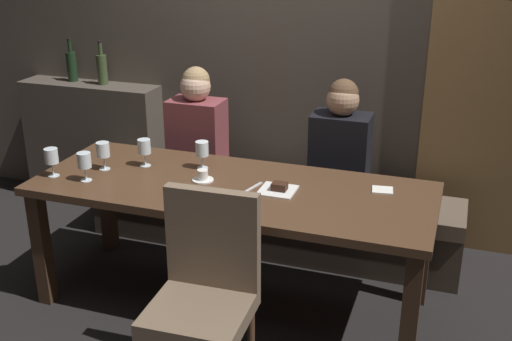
% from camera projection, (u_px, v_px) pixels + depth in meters
% --- Properties ---
extents(ground, '(9.00, 9.00, 0.00)m').
position_uv_depth(ground, '(233.00, 301.00, 3.71)').
color(ground, black).
extents(back_wall_tiled, '(6.00, 0.12, 3.00)m').
position_uv_depth(back_wall_tiled, '(295.00, 15.00, 4.24)').
color(back_wall_tiled, brown).
rests_on(back_wall_tiled, ground).
extents(arched_door, '(0.90, 0.05, 2.55)m').
position_uv_depth(arched_door, '(505.00, 49.00, 3.82)').
color(arched_door, olive).
rests_on(arched_door, ground).
extents(back_counter, '(1.10, 0.28, 0.95)m').
position_uv_depth(back_counter, '(95.00, 143.00, 4.92)').
color(back_counter, '#494138').
rests_on(back_counter, ground).
extents(dining_table, '(2.20, 0.84, 0.74)m').
position_uv_depth(dining_table, '(232.00, 200.00, 3.47)').
color(dining_table, '#412B1C').
rests_on(dining_table, ground).
extents(banquette_bench, '(2.50, 0.44, 0.45)m').
position_uv_depth(banquette_bench, '(270.00, 217.00, 4.24)').
color(banquette_bench, '#40352A').
rests_on(banquette_bench, ground).
extents(chair_near_side, '(0.46, 0.46, 0.98)m').
position_uv_depth(chair_near_side, '(205.00, 285.00, 2.83)').
color(chair_near_side, '#4C3321').
rests_on(chair_near_side, ground).
extents(diner_redhead, '(0.36, 0.24, 0.76)m').
position_uv_depth(diner_redhead, '(197.00, 127.00, 4.19)').
color(diner_redhead, brown).
rests_on(diner_redhead, banquette_bench).
extents(diner_bearded, '(0.36, 0.24, 0.76)m').
position_uv_depth(diner_bearded, '(341.00, 143.00, 3.90)').
color(diner_bearded, black).
rests_on(diner_bearded, banquette_bench).
extents(wine_bottle_dark_red, '(0.08, 0.08, 0.33)m').
position_uv_depth(wine_bottle_dark_red, '(72.00, 65.00, 4.78)').
color(wine_bottle_dark_red, black).
rests_on(wine_bottle_dark_red, back_counter).
extents(wine_bottle_pale_label, '(0.08, 0.08, 0.33)m').
position_uv_depth(wine_bottle_pale_label, '(102.00, 68.00, 4.68)').
color(wine_bottle_pale_label, '#384728').
rests_on(wine_bottle_pale_label, back_counter).
extents(wine_glass_far_left, '(0.08, 0.08, 0.16)m').
position_uv_depth(wine_glass_far_left, '(84.00, 161.00, 3.46)').
color(wine_glass_far_left, silver).
rests_on(wine_glass_far_left, dining_table).
extents(wine_glass_center_front, '(0.08, 0.08, 0.16)m').
position_uv_depth(wine_glass_center_front, '(103.00, 151.00, 3.62)').
color(wine_glass_center_front, silver).
rests_on(wine_glass_center_front, dining_table).
extents(wine_glass_near_left, '(0.08, 0.08, 0.16)m').
position_uv_depth(wine_glass_near_left, '(202.00, 149.00, 3.64)').
color(wine_glass_near_left, silver).
rests_on(wine_glass_near_left, dining_table).
extents(wine_glass_far_right, '(0.08, 0.08, 0.16)m').
position_uv_depth(wine_glass_far_right, '(144.00, 147.00, 3.67)').
color(wine_glass_far_right, silver).
rests_on(wine_glass_far_right, dining_table).
extents(wine_glass_end_right, '(0.08, 0.08, 0.16)m').
position_uv_depth(wine_glass_end_right, '(51.00, 157.00, 3.52)').
color(wine_glass_end_right, silver).
rests_on(wine_glass_end_right, dining_table).
extents(espresso_cup, '(0.12, 0.12, 0.06)m').
position_uv_depth(espresso_cup, '(203.00, 176.00, 3.49)').
color(espresso_cup, white).
rests_on(espresso_cup, dining_table).
extents(dessert_plate, '(0.19, 0.19, 0.05)m').
position_uv_depth(dessert_plate, '(278.00, 189.00, 3.36)').
color(dessert_plate, white).
rests_on(dessert_plate, dining_table).
extents(fork_on_table, '(0.06, 0.17, 0.01)m').
position_uv_depth(fork_on_table, '(253.00, 187.00, 3.40)').
color(fork_on_table, silver).
rests_on(fork_on_table, dining_table).
extents(folded_napkin, '(0.12, 0.11, 0.01)m').
position_uv_depth(folded_napkin, '(382.00, 190.00, 3.37)').
color(folded_napkin, silver).
rests_on(folded_napkin, dining_table).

